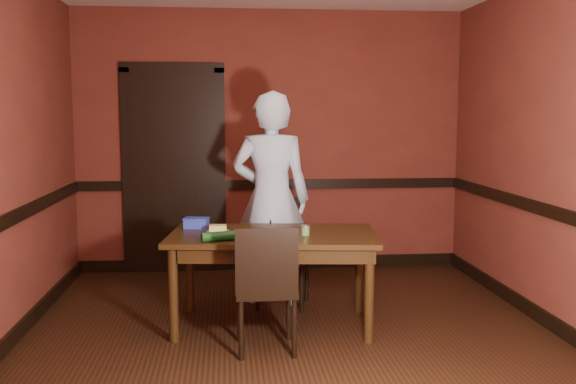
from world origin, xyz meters
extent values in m
cube|color=black|center=(0.00, 0.00, 0.00)|extent=(4.00, 4.50, 0.01)
cube|color=maroon|center=(0.00, 2.25, 1.35)|extent=(4.00, 0.02, 2.70)
cube|color=maroon|center=(0.00, -2.25, 1.35)|extent=(4.00, 0.02, 2.70)
cube|color=maroon|center=(2.00, 0.00, 1.35)|extent=(0.02, 4.50, 2.70)
cube|color=black|center=(0.00, 2.23, 0.90)|extent=(4.00, 0.03, 0.10)
cube|color=black|center=(-1.99, 0.00, 0.90)|extent=(0.03, 4.50, 0.10)
cube|color=black|center=(1.99, 0.00, 0.90)|extent=(0.03, 4.50, 0.10)
cube|color=black|center=(0.00, 2.23, 0.06)|extent=(4.00, 0.03, 0.12)
cube|color=black|center=(-1.99, 0.00, 0.06)|extent=(0.03, 4.50, 0.12)
cube|color=black|center=(1.99, 0.00, 0.06)|extent=(0.03, 4.50, 0.12)
cube|color=black|center=(-1.00, 2.21, 1.02)|extent=(0.85, 0.04, 2.05)
cube|color=black|center=(-1.48, 2.23, 1.02)|extent=(0.10, 0.06, 2.15)
cube|color=black|center=(-0.52, 2.23, 1.02)|extent=(0.10, 0.06, 2.15)
cube|color=black|center=(-1.00, 2.23, 2.10)|extent=(1.05, 0.06, 0.10)
cube|color=black|center=(-0.12, 0.37, 0.37)|extent=(1.65, 1.04, 0.73)
imported|color=silver|center=(-0.08, 1.01, 0.91)|extent=(0.73, 0.54, 1.83)
cylinder|color=silver|center=(-0.12, 0.26, 0.74)|extent=(0.23, 0.23, 0.01)
cube|color=#9F804D|center=(-0.12, 0.26, 0.75)|extent=(0.11, 0.10, 0.02)
ellipsoid|color=#3A862B|center=(-0.12, 0.26, 0.77)|extent=(0.10, 0.09, 0.02)
cylinder|color=red|center=(-0.15, 0.28, 0.79)|extent=(0.04, 0.04, 0.01)
cylinder|color=red|center=(-0.10, 0.25, 0.79)|extent=(0.04, 0.04, 0.01)
cylinder|color=#98C36A|center=(-0.15, 0.24, 0.79)|extent=(0.03, 0.03, 0.01)
cylinder|color=#98C36A|center=(-0.10, 0.29, 0.79)|extent=(0.03, 0.03, 0.01)
cylinder|color=#98C36A|center=(-0.12, 0.26, 0.79)|extent=(0.03, 0.03, 0.01)
cylinder|color=#5A9440|center=(0.12, 0.26, 0.77)|extent=(0.06, 0.06, 0.07)
cylinder|color=#BAB9B4|center=(0.12, 0.26, 0.80)|extent=(0.07, 0.07, 0.01)
cylinder|color=silver|center=(-0.53, 0.45, 0.74)|extent=(0.17, 0.17, 0.01)
cube|color=#EDD978|center=(-0.53, 0.45, 0.77)|extent=(0.13, 0.09, 0.04)
cube|color=blue|center=(-0.71, 0.65, 0.77)|extent=(0.20, 0.15, 0.07)
cube|color=blue|center=(-0.71, 0.65, 0.81)|extent=(0.21, 0.17, 0.01)
cylinder|color=#104015|center=(-0.52, 0.10, 0.77)|extent=(0.26, 0.13, 0.07)
camera|label=1|loc=(-0.46, -4.43, 1.64)|focal=40.00mm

